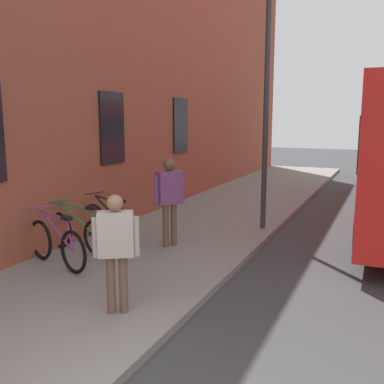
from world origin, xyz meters
TOP-DOWN VIEW (x-y plane):
  - ground at (6.00, -1.00)m, footprint 60.00×60.00m
  - sidewalk_pavement at (8.00, 1.75)m, footprint 24.00×3.50m
  - station_facade at (8.99, 3.80)m, footprint 22.00×0.65m
  - bicycle_mid_rack at (2.79, 2.80)m, footprint 0.68×1.70m
  - bicycle_by_door at (3.56, 2.96)m, footprint 0.48×1.76m
  - bicycle_nearest_sign at (4.39, 2.82)m, footprint 0.67×1.71m
  - pedestrian_crossing_street at (4.66, 1.59)m, footprint 0.55×0.49m
  - pedestrian_near_bus at (1.71, 0.83)m, footprint 0.42×0.53m
  - street_lamp at (6.81, 0.30)m, footprint 0.28×0.28m

SIDE VIEW (x-z plane):
  - ground at x=6.00m, z-range 0.00..0.00m
  - sidewalk_pavement at x=8.00m, z-range 0.00..0.12m
  - bicycle_mid_rack at x=2.79m, z-range 0.02..1.00m
  - bicycle_nearest_sign at x=4.39m, z-range 0.02..1.00m
  - bicycle_by_door at x=3.56m, z-range 0.02..1.00m
  - pedestrian_near_bus at x=1.71m, z-range 0.29..1.86m
  - pedestrian_crossing_street at x=4.66m, z-range 0.31..2.05m
  - street_lamp at x=6.81m, z-range 0.61..6.37m
  - station_facade at x=8.99m, z-range 0.00..9.24m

